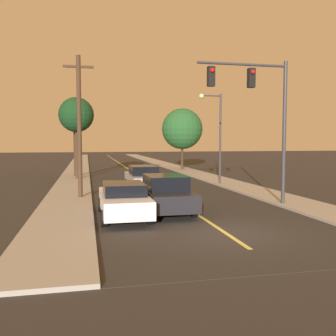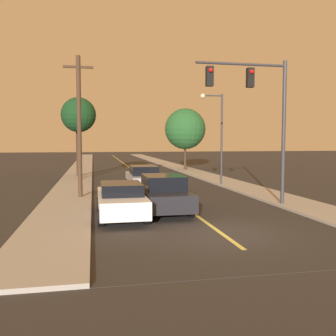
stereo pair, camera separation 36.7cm
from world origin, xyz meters
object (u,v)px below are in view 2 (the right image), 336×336
(streetlamp_right, at_px, (216,126))
(utility_pole_left, at_px, (79,124))
(car_near_lane_second, at_px, (143,179))
(traffic_signal_mast, at_px, (258,103))
(car_outer_lane_front, at_px, (121,199))
(car_near_lane_front, at_px, (163,193))
(tree_left_far, at_px, (78,119))
(tree_left_near, at_px, (78,115))
(tree_right_near, at_px, (185,129))

(streetlamp_right, height_order, utility_pole_left, utility_pole_left)
(car_near_lane_second, relative_size, streetlamp_right, 0.78)
(traffic_signal_mast, bearing_deg, car_outer_lane_front, -169.24)
(streetlamp_right, distance_m, utility_pole_left, 10.33)
(car_near_lane_front, relative_size, tree_left_far, 0.81)
(car_near_lane_front, relative_size, traffic_signal_mast, 0.75)
(tree_left_far, bearing_deg, car_outer_lane_front, -82.70)
(traffic_signal_mast, height_order, streetlamp_right, traffic_signal_mast)
(car_near_lane_front, distance_m, tree_left_near, 16.01)
(car_near_lane_front, height_order, tree_left_near, tree_left_near)
(utility_pole_left, xyz_separation_m, tree_right_near, (10.49, 18.44, 0.40))
(car_outer_lane_front, distance_m, tree_left_near, 16.54)
(car_near_lane_front, bearing_deg, tree_left_near, 105.64)
(tree_left_near, bearing_deg, car_outer_lane_front, -81.97)
(traffic_signal_mast, xyz_separation_m, utility_pole_left, (-8.39, 4.22, -0.90))
(car_outer_lane_front, relative_size, tree_left_near, 0.75)
(traffic_signal_mast, distance_m, tree_left_near, 16.97)
(utility_pole_left, bearing_deg, car_near_lane_second, 28.27)
(car_near_lane_front, height_order, streetlamp_right, streetlamp_right)
(car_near_lane_second, height_order, tree_right_near, tree_right_near)
(traffic_signal_mast, height_order, tree_left_far, traffic_signal_mast)
(utility_pole_left, bearing_deg, tree_left_far, 92.32)
(car_outer_lane_front, bearing_deg, tree_right_near, 70.08)
(car_near_lane_front, bearing_deg, traffic_signal_mast, 3.72)
(tree_left_far, relative_size, tree_right_near, 0.97)
(streetlamp_right, distance_m, tree_right_near, 13.98)
(tree_left_near, height_order, tree_left_far, tree_left_near)
(car_near_lane_second, bearing_deg, tree_left_near, 116.61)
(car_outer_lane_front, bearing_deg, tree_left_far, 97.30)
(traffic_signal_mast, distance_m, tree_right_near, 22.77)
(car_outer_lane_front, height_order, streetlamp_right, streetlamp_right)
(car_near_lane_second, xyz_separation_m, tree_left_near, (-4.15, 8.28, 4.40))
(car_outer_lane_front, distance_m, traffic_signal_mast, 7.90)
(car_near_lane_second, xyz_separation_m, tree_right_near, (6.74, 16.42, 3.64))
(car_near_lane_front, height_order, tree_right_near, tree_right_near)
(car_outer_lane_front, xyz_separation_m, tree_right_near, (8.66, 23.91, 3.73))
(tree_left_far, bearing_deg, car_near_lane_front, -76.19)
(car_near_lane_front, bearing_deg, tree_right_near, 73.65)
(traffic_signal_mast, bearing_deg, tree_left_far, 117.55)
(streetlamp_right, bearing_deg, tree_right_near, 85.09)
(car_near_lane_second, bearing_deg, car_outer_lane_front, -104.41)
(streetlamp_right, bearing_deg, car_outer_lane_front, -126.78)
(tree_left_far, bearing_deg, traffic_signal_mast, -62.45)
(traffic_signal_mast, relative_size, tree_left_far, 1.08)
(streetlamp_right, xyz_separation_m, tree_right_near, (1.20, 13.92, 0.22))
(utility_pole_left, xyz_separation_m, tree_left_far, (-0.52, 12.85, 1.02))
(car_near_lane_second, xyz_separation_m, utility_pole_left, (-3.75, -2.02, 3.23))
(car_near_lane_front, relative_size, tree_right_near, 0.78)
(car_near_lane_second, relative_size, tree_left_far, 0.79)
(tree_left_near, bearing_deg, car_near_lane_second, -63.39)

